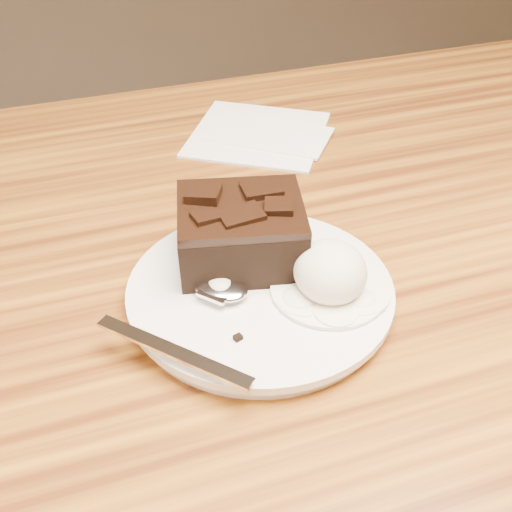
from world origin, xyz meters
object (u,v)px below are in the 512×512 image
object	(u,v)px
napkin	(258,133)
spoon	(220,288)
plate	(260,295)
ice_cream_scoop	(330,272)
brownie	(241,235)

from	to	relation	value
napkin	spoon	bearing A→B (deg)	-114.84
napkin	plate	bearing A→B (deg)	-108.87
ice_cream_scoop	brownie	bearing A→B (deg)	129.13
spoon	napkin	size ratio (longest dim) A/B	1.27
brownie	plate	bearing A→B (deg)	-86.31
brownie	napkin	distance (m)	0.26
brownie	spoon	xyz separation A→B (m)	(-0.03, -0.04, -0.02)
plate	napkin	xyz separation A→B (m)	(0.09, 0.27, -0.01)
plate	spoon	distance (m)	0.04
napkin	brownie	bearing A→B (deg)	-112.32
ice_cream_scoop	spoon	bearing A→B (deg)	162.83
plate	brownie	world-z (taller)	brownie
brownie	ice_cream_scoop	world-z (taller)	brownie
plate	spoon	size ratio (longest dim) A/B	1.14
plate	spoon	bearing A→B (deg)	176.68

